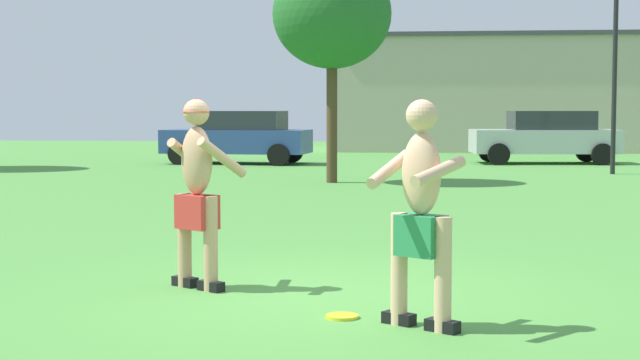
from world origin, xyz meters
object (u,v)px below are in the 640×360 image
object	(u,v)px
car_silver_near_post	(546,136)
car_blue_far_end	(238,136)
lamp_post	(615,36)
player_in_green	(421,208)
tree_right_field	(332,15)
player_with_cap	(197,184)
frisbee	(342,316)

from	to	relation	value
car_silver_near_post	car_blue_far_end	world-z (taller)	same
lamp_post	player_in_green	bearing A→B (deg)	-104.81
tree_right_field	player_with_cap	bearing A→B (deg)	-90.00
player_with_cap	player_in_green	world-z (taller)	player_with_cap
player_with_cap	frisbee	distance (m)	2.05
player_with_cap	frisbee	world-z (taller)	player_with_cap
frisbee	car_blue_far_end	world-z (taller)	car_blue_far_end
frisbee	lamp_post	distance (m)	18.77
player_in_green	lamp_post	xyz separation A→B (m)	(4.75, 17.95, 2.55)
car_blue_far_end	lamp_post	bearing A→B (deg)	-19.21
player_with_cap	car_silver_near_post	size ratio (longest dim) A/B	0.39
lamp_post	tree_right_field	world-z (taller)	lamp_post
car_silver_near_post	lamp_post	xyz separation A→B (m)	(1.10, -4.66, 2.63)
player_with_cap	car_blue_far_end	size ratio (longest dim) A/B	0.40
player_with_cap	car_blue_far_end	bearing A→B (deg)	99.85
lamp_post	tree_right_field	size ratio (longest dim) A/B	1.14
car_blue_far_end	lamp_post	xyz separation A→B (m)	(10.28, -3.58, 2.63)
car_silver_near_post	tree_right_field	size ratio (longest dim) A/B	0.90
player_with_cap	player_in_green	bearing A→B (deg)	-34.82
player_with_cap	tree_right_field	distance (m)	13.25
car_blue_far_end	car_silver_near_post	bearing A→B (deg)	6.70
player_with_cap	car_silver_near_post	world-z (taller)	player_with_cap
frisbee	car_blue_far_end	xyz separation A→B (m)	(-4.92, 21.24, 0.81)
car_blue_far_end	lamp_post	world-z (taller)	lamp_post
tree_right_field	frisbee	bearing A→B (deg)	-84.22
player_with_cap	car_silver_near_post	distance (m)	21.94
car_silver_near_post	tree_right_field	bearing A→B (deg)	-124.59
frisbee	lamp_post	size ratio (longest dim) A/B	0.05
car_silver_near_post	car_blue_far_end	distance (m)	9.24
frisbee	lamp_post	world-z (taller)	lamp_post
player_in_green	car_silver_near_post	xyz separation A→B (m)	(3.64, 22.61, -0.09)
frisbee	tree_right_field	bearing A→B (deg)	95.78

